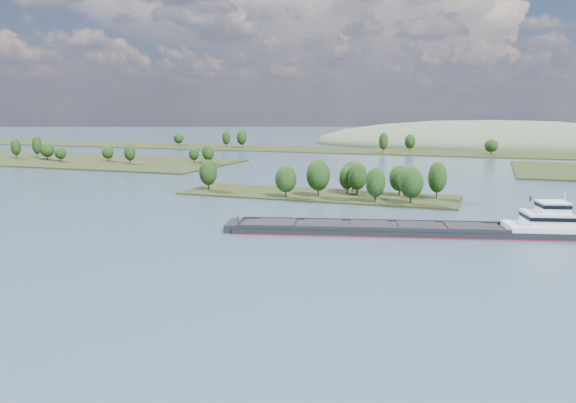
% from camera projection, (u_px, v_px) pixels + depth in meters
% --- Properties ---
extents(ground, '(1800.00, 1800.00, 0.00)m').
position_uv_depth(ground, '(251.00, 228.00, 148.24)').
color(ground, '#354B5D').
rests_on(ground, ground).
extents(tree_island, '(100.00, 31.87, 14.25)m').
position_uv_depth(tree_island, '(335.00, 185.00, 200.08)').
color(tree_island, black).
rests_on(tree_island, ground).
extents(left_bank, '(300.00, 80.00, 15.59)m').
position_uv_depth(left_bank, '(8.00, 158.00, 354.88)').
color(left_bank, black).
rests_on(left_bank, ground).
extents(back_shoreline, '(900.00, 60.00, 15.70)m').
position_uv_depth(back_shoreline, '(416.00, 152.00, 405.08)').
color(back_shoreline, black).
rests_on(back_shoreline, ground).
extents(hill_west, '(320.00, 160.00, 44.00)m').
position_uv_depth(hill_west, '(493.00, 146.00, 480.71)').
color(hill_west, '#485C3F').
rests_on(hill_west, ground).
extents(cargo_barge, '(88.79, 32.18, 12.03)m').
position_uv_depth(cargo_barge, '(426.00, 228.00, 141.45)').
color(cargo_barge, black).
rests_on(cargo_barge, ground).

